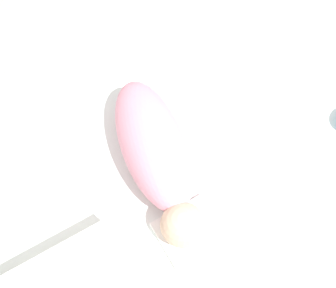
# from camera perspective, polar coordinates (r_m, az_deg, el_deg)

# --- Properties ---
(ground_plane) EXTENTS (12.00, 12.00, 0.00)m
(ground_plane) POSITION_cam_1_polar(r_m,az_deg,el_deg) (1.65, 1.59, -2.63)
(ground_plane) COLOR #B2A893
(bed_mattress) EXTENTS (1.32, 1.02, 0.16)m
(bed_mattress) POSITION_cam_1_polar(r_m,az_deg,el_deg) (1.57, 1.67, -1.48)
(bed_mattress) COLOR white
(bed_mattress) RESTS_ON ground_plane
(burp_cloth) EXTENTS (0.18, 0.16, 0.02)m
(burp_cloth) POSITION_cam_1_polar(r_m,az_deg,el_deg) (1.39, 2.71, -10.68)
(burp_cloth) COLOR white
(burp_cloth) RESTS_ON bed_mattress
(swaddled_baby) EXTENTS (0.27, 0.56, 0.17)m
(swaddled_baby) POSITION_cam_1_polar(r_m,az_deg,el_deg) (1.39, -1.44, -1.15)
(swaddled_baby) COLOR pink
(swaddled_baby) RESTS_ON bed_mattress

